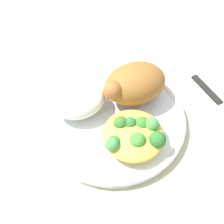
# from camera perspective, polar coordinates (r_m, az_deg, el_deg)

# --- Properties ---
(ground_plane) EXTENTS (2.00, 2.00, 0.00)m
(ground_plane) POSITION_cam_1_polar(r_m,az_deg,el_deg) (0.52, 0.00, -1.97)
(ground_plane) COLOR #C1B591
(plate) EXTENTS (0.25, 0.25, 0.02)m
(plate) POSITION_cam_1_polar(r_m,az_deg,el_deg) (0.51, 0.00, -1.31)
(plate) COLOR white
(plate) RESTS_ON ground_plane
(roasted_chicken) EXTENTS (0.12, 0.08, 0.07)m
(roasted_chicken) POSITION_cam_1_polar(r_m,az_deg,el_deg) (0.51, 4.28, 5.48)
(roasted_chicken) COLOR #955D28
(roasted_chicken) RESTS_ON plate
(rice_pile) EXTENTS (0.09, 0.08, 0.05)m
(rice_pile) POSITION_cam_1_polar(r_m,az_deg,el_deg) (0.50, -6.59, 2.37)
(rice_pile) COLOR silver
(rice_pile) RESTS_ON plate
(mac_cheese_with_broccoli) EXTENTS (0.10, 0.10, 0.04)m
(mac_cheese_with_broccoli) POSITION_cam_1_polar(r_m,az_deg,el_deg) (0.46, 4.31, -4.33)
(mac_cheese_with_broccoli) COLOR gold
(mac_cheese_with_broccoli) RESTS_ON plate
(fork) EXTENTS (0.03, 0.14, 0.01)m
(fork) POSITION_cam_1_polar(r_m,az_deg,el_deg) (0.57, 16.72, 1.97)
(fork) COLOR silver
(fork) RESTS_ON ground_plane
(knife) EXTENTS (0.04, 0.19, 0.01)m
(knife) POSITION_cam_1_polar(r_m,az_deg,el_deg) (0.58, 20.20, 1.67)
(knife) COLOR black
(knife) RESTS_ON ground_plane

